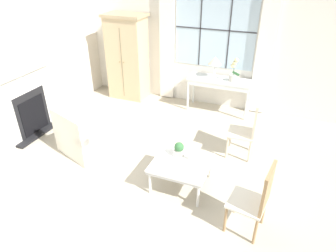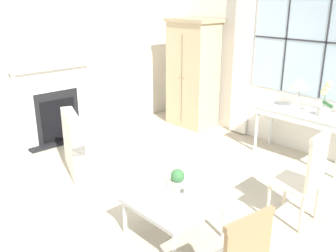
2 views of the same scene
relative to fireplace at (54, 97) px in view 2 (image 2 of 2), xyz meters
name	(u,v)px [view 2 (image 2 of 2)]	position (x,y,z in m)	size (l,w,h in m)	color
ground_plane	(152,219)	(2.91, -0.36, -0.77)	(14.00, 14.00, 0.00)	#B2A893
wall_back_windowed	(304,62)	(2.91, 2.66, 0.64)	(7.20, 0.14, 2.80)	silver
wall_left	(60,56)	(-0.12, 0.24, 0.63)	(0.06, 7.20, 2.80)	silver
fireplace	(54,97)	(0.00, 0.00, 0.00)	(0.34, 1.33, 2.32)	black
armoire	(192,73)	(0.93, 2.31, 0.22)	(0.95, 0.61, 1.97)	tan
console_table	(304,117)	(3.18, 2.33, -0.09)	(1.38, 0.50, 0.76)	silver
table_lamp	(300,84)	(3.02, 2.38, 0.36)	(0.29, 0.29, 0.46)	silver
potted_orchid	(324,102)	(3.45, 2.32, 0.19)	(0.21, 0.17, 0.50)	#BCB7AD
armchair_upholstered	(100,150)	(1.40, -0.05, -0.49)	(1.14, 1.19, 0.84)	silver
side_chair_wooden	(306,175)	(4.05, 0.79, -0.19)	(0.46, 0.46, 1.06)	beige
coffee_table	(174,202)	(3.28, -0.38, -0.38)	(0.84, 0.79, 0.43)	silver
potted_plant_small	(177,180)	(3.18, -0.23, -0.22)	(0.15, 0.15, 0.23)	#BCB7AD
pillar_candle	(188,192)	(3.37, -0.27, -0.27)	(0.09, 0.09, 0.14)	silver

